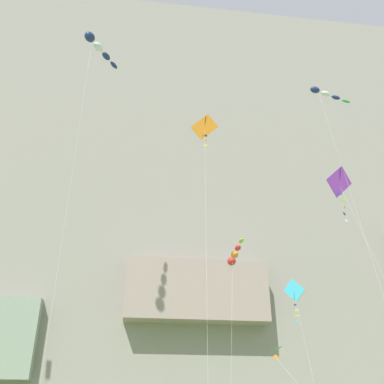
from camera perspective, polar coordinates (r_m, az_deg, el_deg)
cliff_face at (r=67.07m, az=-0.98°, el=-2.80°), size 180.00×27.58×61.69m
kite_diamond_mid_left at (r=34.25m, az=18.52°, el=0.85°), size 4.12×3.75×19.55m
kite_delta_near_cliff at (r=29.40m, az=10.68°, el=-20.56°), size 3.67×4.96×6.27m
kite_windsock_mid_right at (r=44.17m, az=-12.05°, el=17.80°), size 3.19×4.68×34.02m
kite_windsock_upper_left at (r=40.14m, az=16.68°, el=11.90°), size 4.09×3.05×27.69m
kite_diamond_high_center at (r=37.90m, az=1.63°, el=7.77°), size 2.43×3.27×26.10m
kite_windsock_low_right at (r=40.82m, az=5.45°, el=-8.11°), size 2.29×5.72×16.61m
kite_diamond_high_left at (r=43.46m, az=13.02°, el=-12.50°), size 1.41×5.40×14.80m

